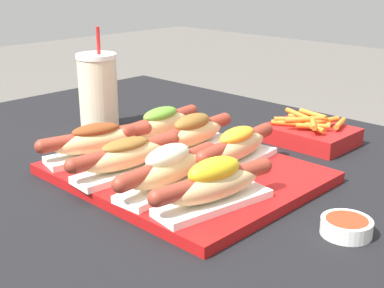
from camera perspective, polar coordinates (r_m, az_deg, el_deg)
The scene contains 11 objects.
serving_tray at distance 0.95m, azimuth -0.84°, elevation -3.09°, with size 0.43×0.36×0.02m.
hot_dog_0 at distance 1.00m, azimuth -10.16°, elevation 0.30°, with size 0.10×0.22×0.07m.
hot_dog_1 at distance 0.91m, azimuth -7.07°, elevation -1.34°, with size 0.08×0.23×0.06m.
hot_dog_2 at distance 0.85m, azimuth -2.58°, elevation -2.72°, with size 0.07×0.23×0.07m.
hot_dog_3 at distance 0.79m, azimuth 2.37°, elevation -4.36°, with size 0.09×0.23×0.08m.
hot_dog_4 at distance 1.08m, azimuth -3.37°, elevation 2.08°, with size 0.08×0.23×0.07m.
hot_dog_5 at distance 1.02m, azimuth 0.03°, elevation 1.11°, with size 0.07×0.23×0.07m.
hot_dog_6 at distance 0.95m, azimuth 4.79°, elevation -0.31°, with size 0.08×0.23×0.07m.
sauce_bowl at distance 0.79m, azimuth 16.15°, elevation -8.40°, with size 0.07×0.07×0.02m.
drink_cup at distance 1.24m, azimuth -9.98°, elevation 5.60°, with size 0.09×0.09×0.23m.
fries_basket at distance 1.15m, azimuth 12.47°, elevation 1.15°, with size 0.17×0.13×0.06m.
Camera 1 is at (0.68, -0.60, 1.05)m, focal length 50.00 mm.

